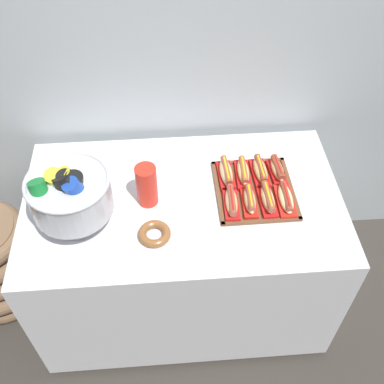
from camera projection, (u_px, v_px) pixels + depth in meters
ground_plane at (185, 295)px, 2.51m from camera, size 10.00×10.00×0.00m
back_wall at (173, 29)px, 1.88m from camera, size 6.00×0.10×2.60m
buffet_table at (184, 251)px, 2.20m from camera, size 1.35×0.79×0.80m
serving_tray at (254, 190)px, 1.95m from camera, size 0.33×0.36×0.01m
hot_dog_0 at (231, 202)px, 1.87m from camera, size 0.07×0.17×0.06m
hot_dog_1 at (250, 200)px, 1.87m from camera, size 0.06×0.16×0.06m
hot_dog_2 at (268, 199)px, 1.87m from camera, size 0.07×0.17×0.06m
hot_dog_3 at (286, 199)px, 1.88m from camera, size 0.07×0.18×0.06m
hot_dog_4 at (226, 173)px, 1.97m from camera, size 0.07×0.18×0.06m
hot_dog_5 at (243, 172)px, 1.98m from camera, size 0.07×0.18×0.06m
hot_dog_6 at (260, 171)px, 1.98m from camera, size 0.07×0.18×0.06m
hot_dog_7 at (277, 170)px, 1.99m from camera, size 0.07×0.16×0.06m
punch_bowl at (70, 194)px, 1.71m from camera, size 0.32×0.32×0.28m
cup_stack at (147, 186)px, 1.84m from camera, size 0.09×0.09×0.19m
donut at (155, 234)px, 1.78m from camera, size 0.13×0.13×0.03m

